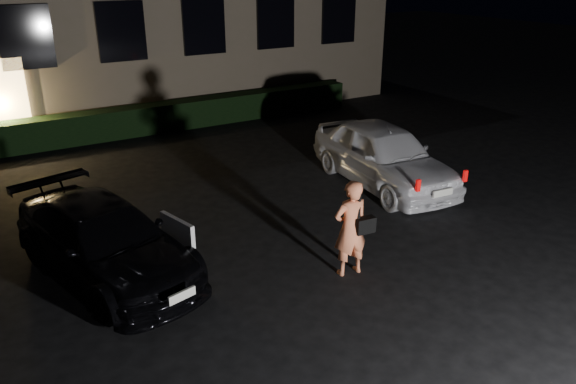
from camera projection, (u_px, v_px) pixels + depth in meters
ground at (336, 297)px, 8.85m from camera, size 80.00×80.00×0.00m
hedge at (135, 121)px, 17.01m from camera, size 15.00×0.70×0.85m
sedan at (105, 240)px, 9.33m from camera, size 2.69×4.51×1.23m
hatch at (383, 155)px, 13.07m from camera, size 2.08×4.41×1.46m
man at (351, 228)px, 9.23m from camera, size 0.70×0.46×1.68m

